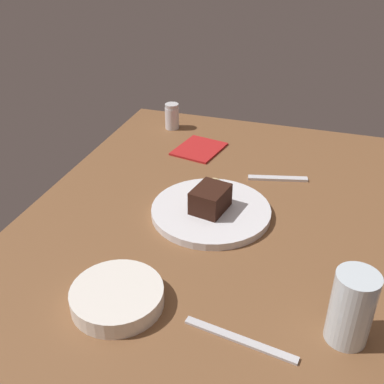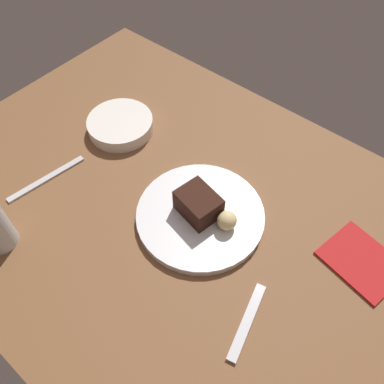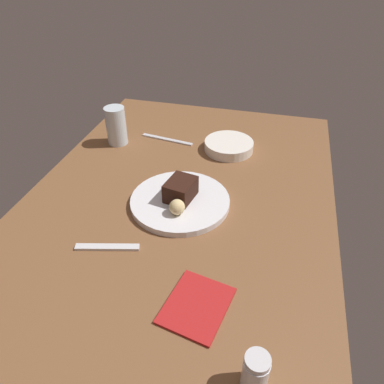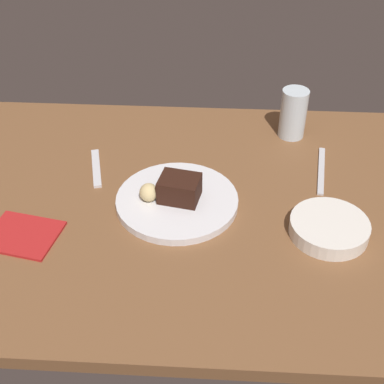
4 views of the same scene
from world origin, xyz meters
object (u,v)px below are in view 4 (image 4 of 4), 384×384
(dessert_plate, at_px, (177,201))
(bread_roll, at_px, (149,192))
(water_glass, at_px, (293,113))
(side_bowl, at_px, (329,228))
(butter_knife, at_px, (321,170))
(chocolate_cake_slice, at_px, (180,188))
(dessert_spoon, at_px, (96,168))
(folded_napkin, at_px, (23,235))

(dessert_plate, xyz_separation_m, bread_roll, (-0.06, -0.01, 0.03))
(dessert_plate, distance_m, water_glass, 0.41)
(side_bowl, bearing_deg, butter_knife, 86.13)
(chocolate_cake_slice, bearing_deg, water_glass, 48.34)
(dessert_plate, height_order, side_bowl, side_bowl)
(chocolate_cake_slice, height_order, side_bowl, chocolate_cake_slice)
(butter_knife, bearing_deg, dessert_plate, 121.74)
(water_glass, bearing_deg, dessert_spoon, -159.20)
(dessert_plate, xyz_separation_m, dessert_spoon, (-0.20, 0.12, -0.01))
(dessert_spoon, bearing_deg, butter_knife, 78.55)
(chocolate_cake_slice, distance_m, bread_roll, 0.07)
(folded_napkin, bearing_deg, side_bowl, 4.00)
(water_glass, bearing_deg, dessert_plate, -132.33)
(dessert_plate, distance_m, folded_napkin, 0.33)
(chocolate_cake_slice, height_order, butter_knife, chocolate_cake_slice)
(chocolate_cake_slice, distance_m, water_glass, 0.40)
(butter_knife, bearing_deg, side_bowl, -175.24)
(dessert_plate, bearing_deg, water_glass, 47.67)
(dessert_plate, xyz_separation_m, butter_knife, (0.33, 0.14, -0.01))
(dessert_plate, bearing_deg, folded_napkin, -158.37)
(water_glass, distance_m, butter_knife, 0.18)
(water_glass, xyz_separation_m, butter_knife, (0.06, -0.16, -0.06))
(dessert_plate, relative_size, butter_knife, 1.41)
(dessert_spoon, relative_size, butter_knife, 0.79)
(dessert_plate, bearing_deg, chocolate_cake_slice, -4.75)
(dessert_spoon, distance_m, butter_knife, 0.54)
(bread_roll, xyz_separation_m, dessert_spoon, (-0.14, 0.13, -0.03))
(chocolate_cake_slice, relative_size, butter_knife, 0.45)
(bread_roll, distance_m, water_glass, 0.46)
(bread_roll, distance_m, dessert_spoon, 0.20)
(water_glass, bearing_deg, butter_knife, -69.52)
(butter_knife, distance_m, folded_napkin, 0.69)
(water_glass, distance_m, side_bowl, 0.38)
(side_bowl, bearing_deg, dessert_spoon, 159.28)
(dessert_plate, relative_size, dessert_spoon, 1.79)
(dessert_plate, xyz_separation_m, chocolate_cake_slice, (0.01, -0.00, 0.04))
(bread_roll, height_order, butter_knife, bread_roll)
(dessert_plate, relative_size, side_bowl, 1.66)
(bread_roll, bearing_deg, dessert_plate, 9.17)
(chocolate_cake_slice, height_order, bread_roll, chocolate_cake_slice)
(bread_roll, xyz_separation_m, side_bowl, (0.38, -0.07, -0.02))
(side_bowl, relative_size, butter_knife, 0.85)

